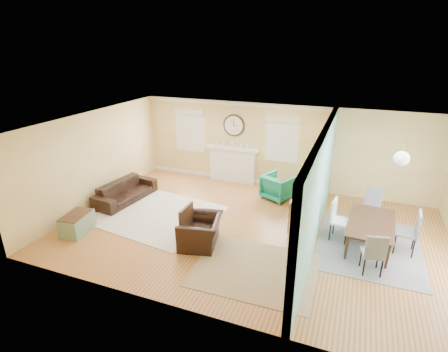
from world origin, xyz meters
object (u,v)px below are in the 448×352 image
(eames_chair, at_px, (201,231))
(dining_table, at_px, (371,234))
(green_chair, at_px, (278,187))
(credenza, at_px, (305,206))
(sofa, at_px, (126,191))

(eames_chair, height_order, dining_table, eames_chair)
(eames_chair, relative_size, green_chair, 1.28)
(green_chair, xyz_separation_m, credenza, (0.95, -1.07, 0.04))
(eames_chair, relative_size, credenza, 0.62)
(sofa, height_order, dining_table, dining_table)
(dining_table, bearing_deg, credenza, 69.74)
(credenza, relative_size, dining_table, 0.96)
(credenza, bearing_deg, dining_table, -24.05)
(credenza, distance_m, dining_table, 1.73)
(sofa, bearing_deg, eames_chair, -107.71)
(green_chair, xyz_separation_m, dining_table, (2.52, -1.77, -0.06))
(credenza, xyz_separation_m, dining_table, (1.57, -0.70, -0.10))
(sofa, bearing_deg, credenza, -75.97)
(sofa, relative_size, green_chair, 2.47)
(sofa, xyz_separation_m, credenza, (5.01, 0.66, 0.11))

